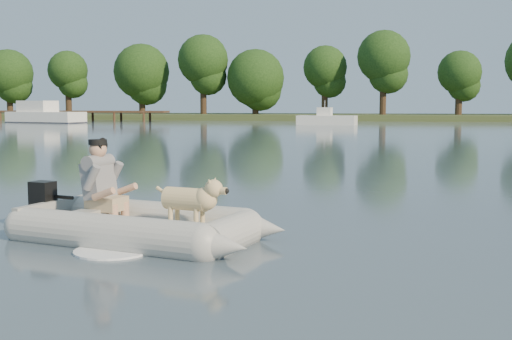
% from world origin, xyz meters
% --- Properties ---
extents(water, '(160.00, 160.00, 0.00)m').
position_xyz_m(water, '(0.00, 0.00, 0.00)').
color(water, '#4E626A').
rests_on(water, ground).
extents(shore_bank, '(160.00, 12.00, 0.70)m').
position_xyz_m(shore_bank, '(0.00, 62.00, 0.25)').
color(shore_bank, '#47512D').
rests_on(shore_bank, water).
extents(dock, '(18.00, 2.00, 1.04)m').
position_xyz_m(dock, '(-26.00, 52.00, 0.52)').
color(dock, '#4C331E').
rests_on(dock, water).
extents(treeline, '(84.66, 7.35, 9.27)m').
position_xyz_m(treeline, '(5.75, 61.07, 5.30)').
color(treeline, '#332316').
rests_on(treeline, shore_bank).
extents(dinghy, '(5.55, 4.66, 1.39)m').
position_xyz_m(dinghy, '(-0.82, 0.17, 0.60)').
color(dinghy, '#A0A19B').
rests_on(dinghy, water).
extents(man, '(0.86, 0.79, 1.09)m').
position_xyz_m(man, '(-1.49, 0.39, 0.78)').
color(man, slate).
rests_on(man, dinghy).
extents(dog, '(0.99, 0.56, 0.63)m').
position_xyz_m(dog, '(-0.17, 0.05, 0.52)').
color(dog, tan).
rests_on(dog, dinghy).
extents(outboard_motor, '(0.48, 0.39, 0.79)m').
position_xyz_m(outboard_motor, '(-2.44, 0.59, 0.31)').
color(outboard_motor, black).
rests_on(outboard_motor, dinghy).
extents(cabin_cruiser, '(8.13, 4.66, 2.38)m').
position_xyz_m(cabin_cruiser, '(-26.59, 46.32, 1.01)').
color(cabin_cruiser, white).
rests_on(cabin_cruiser, water).
extents(motorboat, '(5.22, 2.62, 2.11)m').
position_xyz_m(motorboat, '(-1.17, 45.55, 0.96)').
color(motorboat, white).
rests_on(motorboat, water).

